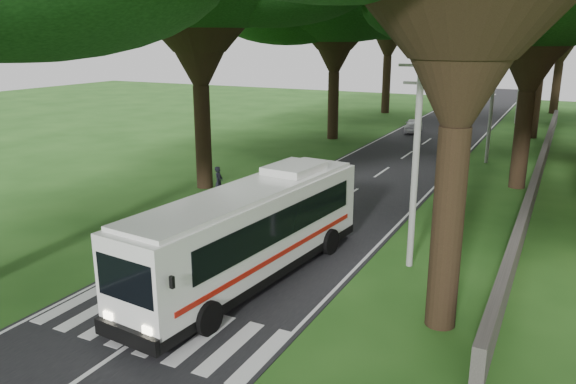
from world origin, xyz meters
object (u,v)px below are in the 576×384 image
coach_bus (252,231)px  distant_car_a (414,125)px  pole_near (416,157)px  pole_mid (492,101)px  pole_far (520,81)px  pedestrian (219,182)px  distant_car_b (463,105)px

coach_bus → distant_car_a: bearing=100.7°
pole_near → pole_mid: 20.00m
pole_near → coach_bus: size_ratio=0.69×
pole_near → pole_mid: same height
pole_mid → pole_far: bearing=90.0°
pole_mid → pedestrian: size_ratio=4.74×
pole_far → distant_car_a: bearing=-127.3°
distant_car_a → distant_car_b: (1.34, 16.79, 0.08)m
pole_near → pedestrian: pole_near is taller
pole_far → pedestrian: (-11.61, -35.38, -3.34)m
distant_car_b → pedestrian: size_ratio=2.55×
pole_near → distant_car_b: (-6.30, 46.78, -3.44)m
pole_near → pole_mid: bearing=90.0°
pedestrian → pole_far: bearing=-30.4°
coach_bus → pedestrian: 10.85m
pole_mid → distant_car_b: (-6.30, 26.78, -3.44)m
pole_near → distant_car_a: 31.14m
distant_car_a → pole_mid: bearing=116.5°
pole_mid → distant_car_b: size_ratio=1.86×
pole_mid → distant_car_a: pole_mid is taller
pole_near → pole_far: bearing=90.0°
pole_far → distant_car_a: (-7.64, -10.02, -3.52)m
pole_near → pole_mid: (0.00, 20.00, 0.00)m
pole_near → coach_bus: (-4.69, -3.68, -2.37)m
pole_mid → distant_car_b: pole_mid is taller
pole_far → pedestrian: 37.39m
distant_car_a → pedestrian: bearing=70.1°
distant_car_a → pole_near: bearing=93.3°
pole_mid → pole_near: bearing=-90.0°
coach_bus → distant_car_b: 50.50m
coach_bus → distant_car_b: size_ratio=2.69×
pole_far → distant_car_b: 9.87m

